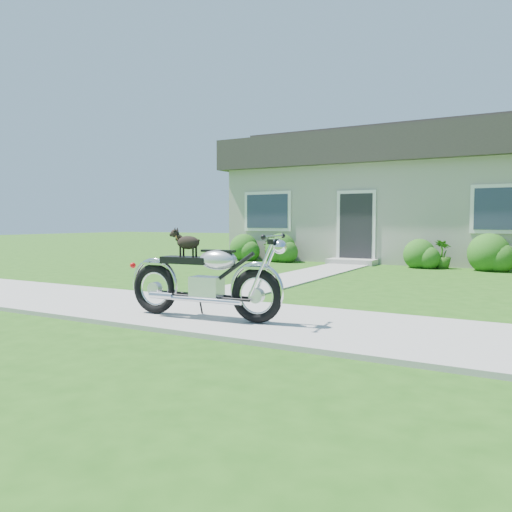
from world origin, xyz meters
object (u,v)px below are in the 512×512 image
(house, at_px, (427,195))
(potted_plant_right, at_px, (443,254))
(potted_plant_left, at_px, (271,248))
(motorcycle_with_dog, at_px, (206,279))

(house, relative_size, potted_plant_right, 16.18)
(potted_plant_left, relative_size, potted_plant_right, 1.08)
(potted_plant_left, distance_m, motorcycle_with_dog, 9.66)
(potted_plant_left, bearing_deg, motorcycle_with_dog, -67.75)
(house, bearing_deg, potted_plant_right, -73.08)
(potted_plant_right, bearing_deg, motorcycle_with_dog, -99.71)
(potted_plant_left, xyz_separation_m, potted_plant_right, (5.19, 0.00, -0.03))
(motorcycle_with_dog, bearing_deg, potted_plant_right, 76.23)
(potted_plant_left, xyz_separation_m, motorcycle_with_dog, (3.66, -8.94, 0.12))
(motorcycle_with_dog, bearing_deg, potted_plant_left, 108.18)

